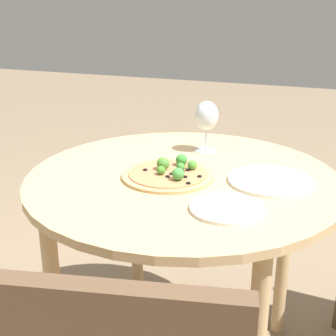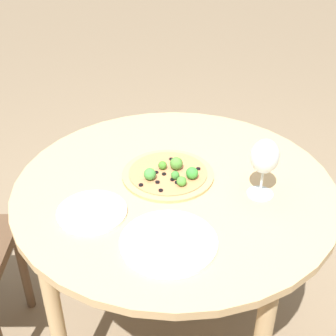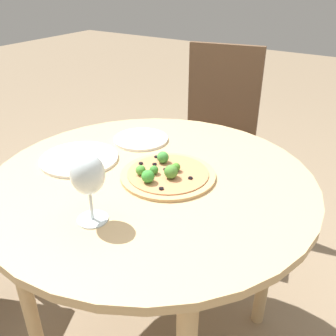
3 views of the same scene
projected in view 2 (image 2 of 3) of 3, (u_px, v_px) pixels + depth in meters
name	position (u px, v px, depth m)	size (l,w,h in m)	color
dining_table	(174.00, 208.00, 1.52)	(1.01, 1.01, 0.76)	tan
pizza	(169.00, 174.00, 1.50)	(0.30, 0.30, 0.06)	tan
wine_glass	(265.00, 158.00, 1.35)	(0.09, 0.09, 0.19)	silver
plate_near	(169.00, 242.00, 1.24)	(0.26, 0.26, 0.01)	silver
plate_far	(92.00, 212.00, 1.34)	(0.20, 0.20, 0.01)	silver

